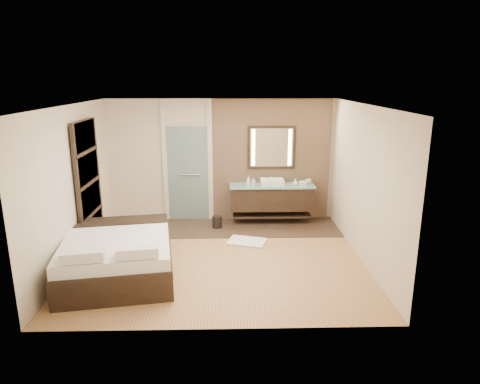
{
  "coord_description": "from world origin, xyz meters",
  "views": [
    {
      "loc": [
        0.17,
        -7.12,
        3.14
      ],
      "look_at": [
        0.37,
        0.6,
        1.06
      ],
      "focal_mm": 32.0,
      "sensor_mm": 36.0,
      "label": 1
    }
  ],
  "objects_px": {
    "vanity": "(272,197)",
    "waste_bin": "(217,222)",
    "mirror_unit": "(272,148)",
    "bed": "(118,256)"
  },
  "relations": [
    {
      "from": "vanity",
      "to": "bed",
      "type": "bearing_deg",
      "value": -137.07
    },
    {
      "from": "mirror_unit",
      "to": "waste_bin",
      "type": "bearing_deg",
      "value": -154.86
    },
    {
      "from": "bed",
      "to": "vanity",
      "type": "bearing_deg",
      "value": 33.68
    },
    {
      "from": "vanity",
      "to": "mirror_unit",
      "type": "relative_size",
      "value": 1.75
    },
    {
      "from": "vanity",
      "to": "waste_bin",
      "type": "distance_m",
      "value": 1.32
    },
    {
      "from": "vanity",
      "to": "waste_bin",
      "type": "height_order",
      "value": "vanity"
    },
    {
      "from": "vanity",
      "to": "mirror_unit",
      "type": "xyz_separation_m",
      "value": [
        0.0,
        0.24,
        1.07
      ]
    },
    {
      "from": "vanity",
      "to": "waste_bin",
      "type": "bearing_deg",
      "value": -164.86
    },
    {
      "from": "vanity",
      "to": "bed",
      "type": "distance_m",
      "value": 3.76
    },
    {
      "from": "waste_bin",
      "to": "bed",
      "type": "bearing_deg",
      "value": -124.75
    }
  ]
}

